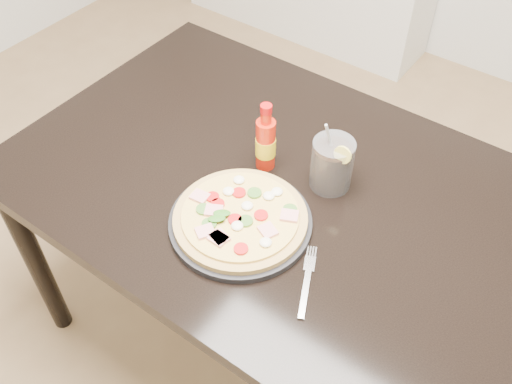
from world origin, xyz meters
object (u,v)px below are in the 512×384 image
Objects in this scene: dining_table at (283,208)px; hot_sauce_bottle at (266,143)px; cola_cup at (332,165)px; pizza at (240,217)px; plate at (240,222)px; fork at (307,279)px.

dining_table is 7.26× the size of hot_sauce_bottle.
pizza is at bearing -112.70° from cola_cup.
plate is 0.26m from cola_cup.
cola_cup is 1.08× the size of fork.
fork is at bearing -40.28° from hot_sauce_bottle.
cola_cup is at bearing 67.34° from plate.
fork is (0.21, -0.04, -0.02)m from pizza.
fork reaches higher than dining_table.
hot_sauce_bottle is (-0.07, 0.20, 0.07)m from plate.
cola_cup reaches higher than dining_table.
pizza is at bearing 144.60° from fork.
cola_cup is at bearing 39.78° from dining_table.
plate is at bearing -112.66° from cola_cup.
pizza is 1.75× the size of fork.
hot_sauce_bottle is at bearing 158.63° from dining_table.
cola_cup reaches higher than plate.
plate reaches higher than dining_table.
fork is at bearing -68.22° from cola_cup.
cola_cup is (0.10, 0.24, 0.06)m from plate.
hot_sauce_bottle is (-0.08, 0.03, 0.16)m from dining_table.
plate is at bearing -94.29° from dining_table.
plate is 0.21m from fork.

